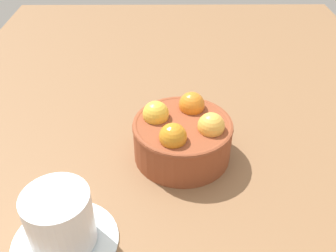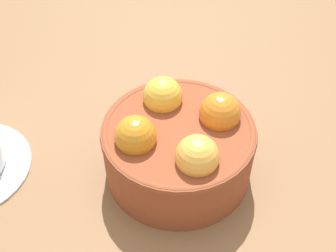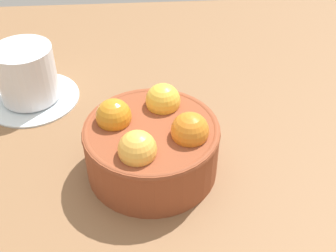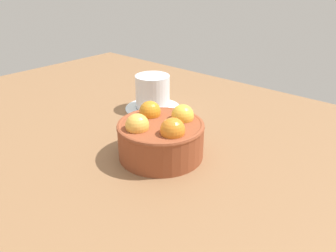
% 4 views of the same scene
% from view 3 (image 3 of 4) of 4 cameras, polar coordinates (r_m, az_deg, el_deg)
% --- Properties ---
extents(ground_plane, '(1.51, 1.00, 0.03)m').
position_cam_3_polar(ground_plane, '(0.56, -2.00, -6.61)').
color(ground_plane, brown).
extents(terracotta_bowl, '(0.16, 0.16, 0.10)m').
position_cam_3_polar(terracotta_bowl, '(0.52, -2.13, -2.28)').
color(terracotta_bowl, brown).
rests_on(terracotta_bowl, ground_plane).
extents(coffee_cup, '(0.14, 0.14, 0.09)m').
position_cam_3_polar(coffee_cup, '(0.68, -17.88, 6.06)').
color(coffee_cup, white).
rests_on(coffee_cup, ground_plane).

